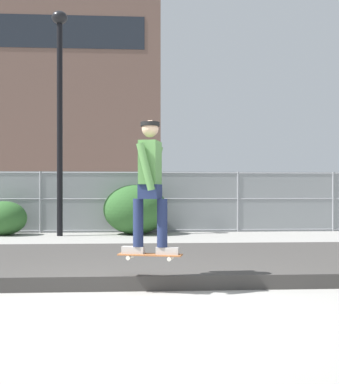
{
  "coord_description": "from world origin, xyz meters",
  "views": [
    {
      "loc": [
        -0.02,
        -5.36,
        1.29
      ],
      "look_at": [
        0.67,
        5.68,
        1.24
      ],
      "focal_mm": 45.04,
      "sensor_mm": 36.0,
      "label": 1
    }
  ],
  "objects_px": {
    "skater": "(150,179)",
    "street_lamp": "(60,95)",
    "skateboard": "(150,255)",
    "parked_car_near": "(9,203)",
    "shrub_center": "(136,209)",
    "parked_car_mid": "(161,203)",
    "shrub_left": "(4,218)"
  },
  "relations": [
    {
      "from": "skater",
      "to": "street_lamp",
      "type": "distance_m",
      "value": 8.37
    },
    {
      "from": "skateboard",
      "to": "parked_car_near",
      "type": "distance_m",
      "value": 11.9
    },
    {
      "from": "skateboard",
      "to": "shrub_center",
      "type": "relative_size",
      "value": 0.44
    },
    {
      "from": "skateboard",
      "to": "street_lamp",
      "type": "height_order",
      "value": "street_lamp"
    },
    {
      "from": "skater",
      "to": "parked_car_mid",
      "type": "xyz_separation_m",
      "value": [
        0.62,
        10.72,
        -0.59
      ]
    },
    {
      "from": "street_lamp",
      "to": "shrub_center",
      "type": "bearing_deg",
      "value": 10.27
    },
    {
      "from": "shrub_center",
      "to": "skateboard",
      "type": "bearing_deg",
      "value": -88.19
    },
    {
      "from": "skateboard",
      "to": "street_lamp",
      "type": "distance_m",
      "value": 8.71
    },
    {
      "from": "skater",
      "to": "street_lamp",
      "type": "bearing_deg",
      "value": 107.26
    },
    {
      "from": "street_lamp",
      "to": "shrub_left",
      "type": "distance_m",
      "value": 3.84
    },
    {
      "from": "parked_car_near",
      "to": "street_lamp",
      "type": "bearing_deg",
      "value": -55.53
    },
    {
      "from": "parked_car_mid",
      "to": "shrub_center",
      "type": "bearing_deg",
      "value": -107.94
    },
    {
      "from": "skater",
      "to": "parked_car_mid",
      "type": "bearing_deg",
      "value": 86.66
    },
    {
      "from": "street_lamp",
      "to": "parked_car_mid",
      "type": "height_order",
      "value": "street_lamp"
    },
    {
      "from": "skateboard",
      "to": "parked_car_near",
      "type": "xyz_separation_m",
      "value": [
        -4.65,
        10.95,
        0.36
      ]
    },
    {
      "from": "parked_car_near",
      "to": "shrub_center",
      "type": "bearing_deg",
      "value": -33.77
    },
    {
      "from": "street_lamp",
      "to": "shrub_left",
      "type": "relative_size",
      "value": 5.0
    },
    {
      "from": "parked_car_mid",
      "to": "shrub_left",
      "type": "xyz_separation_m",
      "value": [
        -4.6,
        -2.8,
        -0.35
      ]
    },
    {
      "from": "skater",
      "to": "shrub_center",
      "type": "distance_m",
      "value": 8.04
    },
    {
      "from": "skater",
      "to": "shrub_left",
      "type": "height_order",
      "value": "skater"
    },
    {
      "from": "skateboard",
      "to": "parked_car_mid",
      "type": "height_order",
      "value": "parked_car_mid"
    },
    {
      "from": "parked_car_mid",
      "to": "shrub_center",
      "type": "xyz_separation_m",
      "value": [
        -0.88,
        -2.71,
        -0.12
      ]
    },
    {
      "from": "shrub_left",
      "to": "shrub_center",
      "type": "bearing_deg",
      "value": 1.33
    },
    {
      "from": "skater",
      "to": "parked_car_mid",
      "type": "relative_size",
      "value": 0.38
    },
    {
      "from": "shrub_center",
      "to": "parked_car_near",
      "type": "bearing_deg",
      "value": 146.23
    },
    {
      "from": "parked_car_mid",
      "to": "shrub_center",
      "type": "relative_size",
      "value": 2.36
    },
    {
      "from": "street_lamp",
      "to": "skateboard",
      "type": "bearing_deg",
      "value": -72.74
    },
    {
      "from": "parked_car_near",
      "to": "shrub_center",
      "type": "height_order",
      "value": "parked_car_near"
    },
    {
      "from": "parked_car_near",
      "to": "shrub_left",
      "type": "xyz_separation_m",
      "value": [
        0.68,
        -3.03,
        -0.35
      ]
    },
    {
      "from": "shrub_left",
      "to": "street_lamp",
      "type": "bearing_deg",
      "value": -10.47
    },
    {
      "from": "skateboard",
      "to": "street_lamp",
      "type": "xyz_separation_m",
      "value": [
        -2.37,
        7.62,
        3.48
      ]
    },
    {
      "from": "parked_car_near",
      "to": "shrub_left",
      "type": "distance_m",
      "value": 3.12
    }
  ]
}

